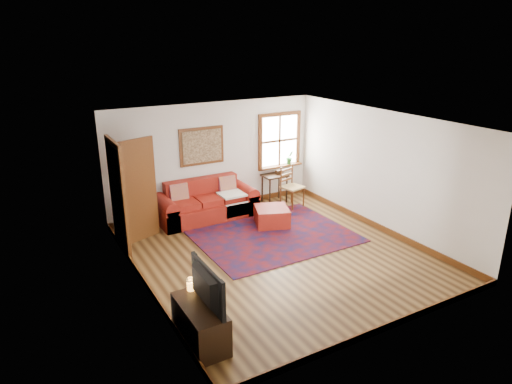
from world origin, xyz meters
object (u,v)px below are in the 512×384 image
red_ottoman (272,216)px  media_cabinet (200,324)px  red_leather_sofa (207,206)px  ladder_back_chair (291,185)px  side_table (275,180)px

red_ottoman → media_cabinet: size_ratio=0.69×
red_ottoman → red_leather_sofa: bearing=154.9°
media_cabinet → ladder_back_chair: bearing=43.6°
side_table → ladder_back_chair: (0.18, -0.43, -0.04)m
ladder_back_chair → media_cabinet: size_ratio=0.98×
media_cabinet → side_table: bearing=48.0°
red_ottoman → ladder_back_chair: 1.30m
ladder_back_chair → side_table: bearing=112.3°
red_ottoman → ladder_back_chair: bearing=59.0°
red_ottoman → side_table: size_ratio=0.99×
red_leather_sofa → side_table: red_leather_sofa is taller
media_cabinet → red_leather_sofa: bearing=65.2°
red_leather_sofa → media_cabinet: size_ratio=2.20×
red_leather_sofa → red_ottoman: red_leather_sofa is taller
red_leather_sofa → side_table: 1.88m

